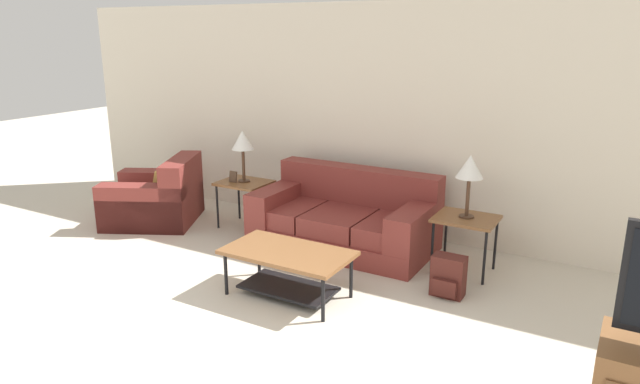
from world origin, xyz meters
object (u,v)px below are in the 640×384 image
couch (345,220)px  table_lamp_left (243,142)px  armchair (156,199)px  side_table_left (244,186)px  backpack (448,277)px  table_lamp_right (470,169)px  side_table_right (466,223)px  coffee_table (288,263)px

couch → table_lamp_left: (-1.33, -0.05, 0.75)m
couch → armchair: size_ratio=1.42×
side_table_left → backpack: size_ratio=1.55×
table_lamp_right → side_table_right: bearing=0.0°
coffee_table → table_lamp_right: bearing=47.6°
armchair → table_lamp_left: size_ratio=2.22×
table_lamp_right → table_lamp_left: bearing=180.0°
coffee_table → side_table_right: size_ratio=1.92×
side_table_right → side_table_left: bearing=180.0°
side_table_left → table_lamp_right: size_ratio=0.96×
armchair → coffee_table: bearing=-20.1°
armchair → side_table_right: size_ratio=2.32×
armchair → table_lamp_right: table_lamp_right is taller
table_lamp_left → table_lamp_right: 2.66m
couch → side_table_left: 1.35m
couch → coffee_table: (0.14, -1.36, 0.03)m
side_table_left → table_lamp_right: bearing=0.0°
table_lamp_right → side_table_left: bearing=180.0°
armchair → table_lamp_left: 1.37m
table_lamp_left → table_lamp_right: bearing=0.0°
coffee_table → backpack: size_ratio=2.98×
couch → armchair: couch is taller
backpack → table_lamp_left: bearing=167.6°
side_table_right → backpack: bearing=-86.7°
armchair → backpack: 3.77m
table_lamp_left → backpack: 2.89m
coffee_table → table_lamp_right: table_lamp_right is taller
couch → coffee_table: size_ratio=1.72×
side_table_right → table_lamp_left: size_ratio=0.96×
side_table_right → table_lamp_right: size_ratio=0.96×
side_table_right → table_lamp_right: table_lamp_right is taller
table_lamp_left → backpack: bearing=-12.4°
armchair → backpack: (3.76, -0.21, -0.10)m
side_table_right → armchair: bearing=-174.1°
couch → coffee_table: bearing=-84.3°
side_table_right → table_lamp_left: 2.72m
table_lamp_left → backpack: size_ratio=1.63×
armchair → side_table_left: size_ratio=2.32×
table_lamp_right → backpack: 1.04m
armchair → backpack: armchair is taller
armchair → table_lamp_right: (3.73, 0.38, 0.76)m
side_table_left → side_table_right: size_ratio=1.00×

